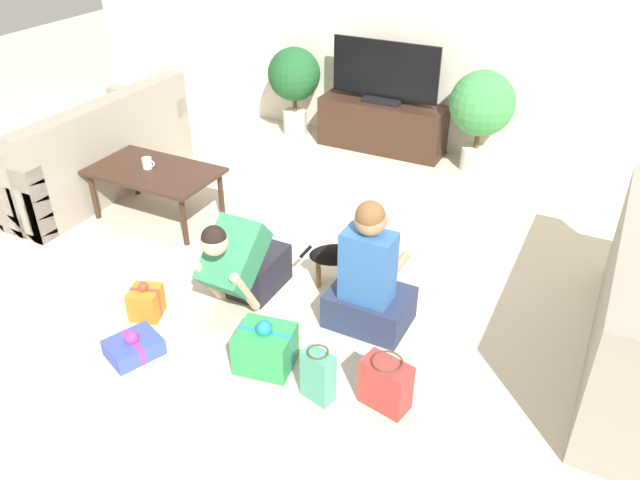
{
  "coord_description": "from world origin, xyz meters",
  "views": [
    {
      "loc": [
        1.86,
        -3.36,
        2.63
      ],
      "look_at": [
        0.25,
        -0.21,
        0.45
      ],
      "focal_mm": 35.0,
      "sensor_mm": 36.0,
      "label": 1
    }
  ],
  "objects_px": {
    "coffee_table": "(154,175)",
    "tv": "(385,76)",
    "gift_box_c": "(134,347)",
    "gift_bag_b": "(318,376)",
    "person_sitting": "(369,282)",
    "dog": "(342,255)",
    "potted_plant_back_left": "(294,79)",
    "gift_box_a": "(265,348)",
    "tv_console": "(382,126)",
    "potted_plant_back_right": "(482,107)",
    "mug": "(147,163)",
    "person_kneeling": "(243,263)",
    "sofa_left": "(89,156)",
    "gift_bag_a": "(386,384)",
    "gift_box_b": "(146,302)"
  },
  "relations": [
    {
      "from": "coffee_table",
      "to": "tv",
      "type": "height_order",
      "value": "tv"
    },
    {
      "from": "gift_box_c",
      "to": "gift_bag_b",
      "type": "distance_m",
      "value": 1.2
    },
    {
      "from": "person_sitting",
      "to": "dog",
      "type": "relative_size",
      "value": 1.9
    },
    {
      "from": "potted_plant_back_left",
      "to": "gift_bag_b",
      "type": "xyz_separation_m",
      "value": [
        2.03,
        -3.4,
        -0.46
      ]
    },
    {
      "from": "gift_box_a",
      "to": "gift_bag_b",
      "type": "xyz_separation_m",
      "value": [
        0.4,
        -0.09,
        0.03
      ]
    },
    {
      "from": "gift_box_a",
      "to": "tv_console",
      "type": "bearing_deg",
      "value": 100.6
    },
    {
      "from": "dog",
      "to": "gift_bag_b",
      "type": "distance_m",
      "value": 1.14
    },
    {
      "from": "dog",
      "to": "tv_console",
      "type": "bearing_deg",
      "value": -13.89
    },
    {
      "from": "potted_plant_back_right",
      "to": "gift_bag_b",
      "type": "relative_size",
      "value": 2.83
    },
    {
      "from": "mug",
      "to": "person_kneeling",
      "type": "bearing_deg",
      "value": -26.12
    },
    {
      "from": "tv",
      "to": "sofa_left",
      "type": "bearing_deg",
      "value": -135.43
    },
    {
      "from": "person_sitting",
      "to": "dog",
      "type": "xyz_separation_m",
      "value": [
        -0.36,
        0.35,
        -0.1
      ]
    },
    {
      "from": "tv_console",
      "to": "gift_bag_a",
      "type": "height_order",
      "value": "tv_console"
    },
    {
      "from": "coffee_table",
      "to": "dog",
      "type": "distance_m",
      "value": 1.8
    },
    {
      "from": "gift_box_b",
      "to": "mug",
      "type": "relative_size",
      "value": 2.24
    },
    {
      "from": "gift_box_a",
      "to": "gift_bag_a",
      "type": "height_order",
      "value": "gift_box_a"
    },
    {
      "from": "gift_box_b",
      "to": "sofa_left",
      "type": "bearing_deg",
      "value": 143.23
    },
    {
      "from": "person_sitting",
      "to": "gift_box_b",
      "type": "height_order",
      "value": "person_sitting"
    },
    {
      "from": "person_kneeling",
      "to": "mug",
      "type": "relative_size",
      "value": 6.39
    },
    {
      "from": "dog",
      "to": "mug",
      "type": "height_order",
      "value": "mug"
    },
    {
      "from": "potted_plant_back_left",
      "to": "dog",
      "type": "bearing_deg",
      "value": -54.37
    },
    {
      "from": "gift_box_c",
      "to": "gift_bag_a",
      "type": "bearing_deg",
      "value": 11.8
    },
    {
      "from": "potted_plant_back_left",
      "to": "person_kneeling",
      "type": "height_order",
      "value": "potted_plant_back_left"
    },
    {
      "from": "person_sitting",
      "to": "gift_box_c",
      "type": "bearing_deg",
      "value": 38.94
    },
    {
      "from": "sofa_left",
      "to": "tv_console",
      "type": "bearing_deg",
      "value": 134.57
    },
    {
      "from": "tv",
      "to": "gift_bag_a",
      "type": "distance_m",
      "value": 3.66
    },
    {
      "from": "potted_plant_back_left",
      "to": "gift_box_c",
      "type": "xyz_separation_m",
      "value": [
        0.86,
        -3.6,
        -0.56
      ]
    },
    {
      "from": "tv",
      "to": "gift_bag_b",
      "type": "distance_m",
      "value": 3.65
    },
    {
      "from": "coffee_table",
      "to": "dog",
      "type": "xyz_separation_m",
      "value": [
        1.78,
        -0.16,
        -0.16
      ]
    },
    {
      "from": "person_kneeling",
      "to": "person_sitting",
      "type": "xyz_separation_m",
      "value": [
        0.85,
        0.15,
        0.02
      ]
    },
    {
      "from": "dog",
      "to": "gift_box_c",
      "type": "relative_size",
      "value": 1.28
    },
    {
      "from": "mug",
      "to": "dog",
      "type": "bearing_deg",
      "value": -5.17
    },
    {
      "from": "potted_plant_back_left",
      "to": "gift_box_a",
      "type": "xyz_separation_m",
      "value": [
        1.63,
        -3.31,
        -0.49
      ]
    },
    {
      "from": "coffee_table",
      "to": "gift_box_b",
      "type": "xyz_separation_m",
      "value": [
        0.79,
        -1.1,
        -0.29
      ]
    },
    {
      "from": "sofa_left",
      "to": "gift_bag_a",
      "type": "height_order",
      "value": "sofa_left"
    },
    {
      "from": "dog",
      "to": "gift_bag_b",
      "type": "xyz_separation_m",
      "value": [
        0.37,
        -1.08,
        -0.07
      ]
    },
    {
      "from": "coffee_table",
      "to": "person_sitting",
      "type": "distance_m",
      "value": 2.2
    },
    {
      "from": "person_kneeling",
      "to": "mug",
      "type": "bearing_deg",
      "value": 154.37
    },
    {
      "from": "sofa_left",
      "to": "potted_plant_back_right",
      "type": "height_order",
      "value": "potted_plant_back_right"
    },
    {
      "from": "gift_box_a",
      "to": "mug",
      "type": "xyz_separation_m",
      "value": [
        -1.81,
        1.15,
        0.36
      ]
    },
    {
      "from": "mug",
      "to": "gift_box_b",
      "type": "bearing_deg",
      "value": -52.29
    },
    {
      "from": "sofa_left",
      "to": "person_kneeling",
      "type": "xyz_separation_m",
      "value": [
        2.22,
        -0.85,
        0.01
      ]
    },
    {
      "from": "sofa_left",
      "to": "gift_bag_b",
      "type": "xyz_separation_m",
      "value": [
        3.08,
        -1.43,
        -0.14
      ]
    },
    {
      "from": "tv_console",
      "to": "gift_bag_a",
      "type": "distance_m",
      "value": 3.61
    },
    {
      "from": "sofa_left",
      "to": "gift_box_a",
      "type": "relative_size",
      "value": 5.25
    },
    {
      "from": "potted_plant_back_left",
      "to": "gift_bag_b",
      "type": "relative_size",
      "value": 2.75
    },
    {
      "from": "potted_plant_back_left",
      "to": "gift_box_c",
      "type": "bearing_deg",
      "value": -76.62
    },
    {
      "from": "sofa_left",
      "to": "gift_box_a",
      "type": "xyz_separation_m",
      "value": [
        2.68,
        -1.34,
        -0.17
      ]
    },
    {
      "from": "person_sitting",
      "to": "gift_bag_b",
      "type": "relative_size",
      "value": 2.69
    },
    {
      "from": "potted_plant_back_right",
      "to": "person_sitting",
      "type": "xyz_separation_m",
      "value": [
        0.02,
        -2.67,
        -0.29
      ]
    }
  ]
}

